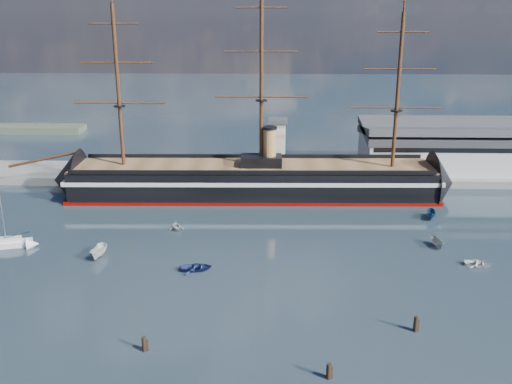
{
  "coord_description": "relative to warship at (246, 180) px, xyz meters",
  "views": [
    {
      "loc": [
        1.48,
        -75.13,
        44.48
      ],
      "look_at": [
        -1.67,
        35.0,
        9.0
      ],
      "focal_mm": 40.0,
      "sensor_mm": 36.0,
      "label": 1
    }
  ],
  "objects": [
    {
      "name": "piling_near_right",
      "position": [
        27.28,
        -62.24,
        -4.04
      ],
      "size": [
        0.64,
        0.64,
        3.15
      ],
      "primitive_type": "cylinder",
      "color": "black",
      "rests_on": "ground"
    },
    {
      "name": "motorboat_c",
      "position": [
        38.84,
        -31.24,
        -4.04
      ],
      "size": [
        5.57,
        2.77,
        2.13
      ],
      "primitive_type": "imported",
      "rotation": [
        0.0,
        0.0,
        0.16
      ],
      "color": "gray",
      "rests_on": "ground"
    },
    {
      "name": "quay",
      "position": [
        14.84,
        16.0,
        -4.04
      ],
      "size": [
        180.0,
        18.0,
        2.0
      ],
      "primitive_type": "cube",
      "color": "slate",
      "rests_on": "ground"
    },
    {
      "name": "warehouse",
      "position": [
        62.84,
        20.0,
        3.95
      ],
      "size": [
        63.0,
        21.0,
        11.6
      ],
      "color": "#B7BABC",
      "rests_on": "ground"
    },
    {
      "name": "piling_near_left",
      "position": [
        -10.81,
        -68.27,
        -4.04
      ],
      "size": [
        0.64,
        0.64,
        2.9
      ],
      "primitive_type": "cylinder",
      "color": "black",
      "rests_on": "ground"
    },
    {
      "name": "motorboat_d",
      "position": [
        -13.72,
        -23.55,
        -4.04
      ],
      "size": [
        6.15,
        4.39,
        2.07
      ],
      "primitive_type": "imported",
      "rotation": [
        0.0,
        0.0,
        0.38
      ],
      "color": "silver",
      "rests_on": "ground"
    },
    {
      "name": "ground",
      "position": [
        4.84,
        -20.0,
        -4.04
      ],
      "size": [
        600.0,
        600.0,
        0.0
      ],
      "primitive_type": "plane",
      "color": "#1C2D38",
      "rests_on": "ground"
    },
    {
      "name": "quay_tower",
      "position": [
        7.84,
        13.0,
        5.72
      ],
      "size": [
        5.0,
        5.0,
        15.0
      ],
      "color": "silver",
      "rests_on": "ground"
    },
    {
      "name": "warship",
      "position": [
        0.0,
        0.0,
        0.0
      ],
      "size": [
        113.06,
        18.25,
        53.94
      ],
      "rotation": [
        0.0,
        0.0,
        0.02
      ],
      "color": "black",
      "rests_on": "ground"
    },
    {
      "name": "piling_near_mid",
      "position": [
        13.72,
        -73.7,
        -4.04
      ],
      "size": [
        0.64,
        0.64,
        2.88
      ],
      "primitive_type": "cylinder",
      "color": "black",
      "rests_on": "ground"
    },
    {
      "name": "motorboat_b",
      "position": [
        -6.99,
        -42.99,
        -4.04
      ],
      "size": [
        1.96,
        3.72,
        1.65
      ],
      "primitive_type": "imported",
      "rotation": [
        0.0,
        0.0,
        1.73
      ],
      "color": "navy",
      "rests_on": "ground"
    },
    {
      "name": "motorboat_e",
      "position": [
        43.98,
        -39.75,
        -4.04
      ],
      "size": [
        1.79,
        3.22,
        1.42
      ],
      "primitive_type": "imported",
      "rotation": [
        0.0,
        0.0,
        1.37
      ],
      "color": "white",
      "rests_on": "ground"
    },
    {
      "name": "motorboat_f",
      "position": [
        41.87,
        -15.21,
        -4.04
      ],
      "size": [
        6.01,
        3.34,
        2.27
      ],
      "primitive_type": "imported",
      "rotation": [
        0.0,
        0.0,
        -0.23
      ],
      "color": "navy",
      "rests_on": "ground"
    },
    {
      "name": "sailboat",
      "position": [
        -45.01,
        -33.42,
        -3.18
      ],
      "size": [
        8.78,
        4.53,
        13.49
      ],
      "rotation": [
        0.0,
        0.0,
        0.26
      ],
      "color": "white",
      "rests_on": "ground"
    },
    {
      "name": "motorboat_a",
      "position": [
        -25.91,
        -37.93,
        -4.04
      ],
      "size": [
        6.82,
        3.07,
        2.64
      ],
      "primitive_type": "imported",
      "rotation": [
        0.0,
        0.0,
        -0.1
      ],
      "color": "silver",
      "rests_on": "ground"
    }
  ]
}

